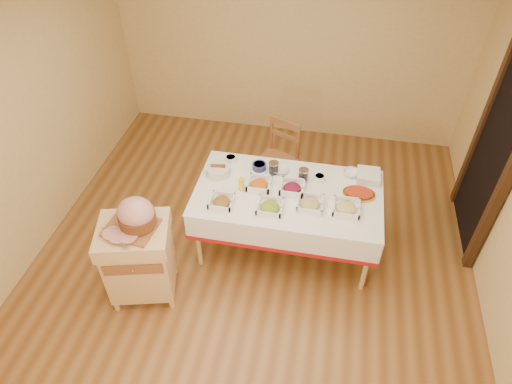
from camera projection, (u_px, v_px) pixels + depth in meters
The scene contains 23 objects.
room_shell at pixel (251, 164), 3.89m from camera, with size 5.00×5.00×5.00m.
doorway at pixel (496, 149), 4.36m from camera, with size 0.09×1.10×2.20m.
dining_table at pixel (287, 204), 4.53m from camera, with size 1.82×1.02×0.76m.
butcher_cart at pixel (139, 257), 4.16m from camera, with size 0.73×0.65×0.88m.
dining_chair at pixel (278, 159), 5.27m from camera, with size 0.54×0.53×0.93m.
ham_on_board at pixel (135, 216), 3.84m from camera, with size 0.45×0.43×0.30m.
serving_dish_a at pixel (222, 202), 4.28m from camera, with size 0.23×0.22×0.10m.
serving_dish_b at pixel (270, 207), 4.23m from camera, with size 0.24×0.24×0.10m.
serving_dish_c at pixel (310, 204), 4.26m from camera, with size 0.24×0.24×0.10m.
serving_dish_d at pixel (346, 208), 4.22m from camera, with size 0.25×0.25×0.09m.
serving_dish_e at pixel (259, 184), 4.46m from camera, with size 0.24×0.23×0.11m.
serving_dish_f at pixel (292, 188), 4.42m from camera, with size 0.24×0.23×0.11m.
small_bowl_left at pixel (231, 159), 4.77m from camera, with size 0.12×0.12×0.06m.
small_bowl_mid at pixel (259, 166), 4.68m from camera, with size 0.14×0.14×0.06m.
small_bowl_right at pixel (319, 178), 4.54m from camera, with size 0.11×0.11×0.06m.
bowl_white_imported at pixel (280, 170), 4.65m from camera, with size 0.17×0.17×0.04m, color white.
bowl_small_imported at pixel (351, 173), 4.61m from camera, with size 0.16×0.16×0.05m, color white.
preserve_jar_left at pixel (274, 168), 4.61m from camera, with size 0.10×0.10×0.13m.
preserve_jar_right at pixel (303, 175), 4.53m from camera, with size 0.10×0.10×0.13m.
mustard_bottle at pixel (241, 184), 4.41m from camera, with size 0.05×0.05×0.17m.
bread_basket at pixel (218, 170), 4.60m from camera, with size 0.25×0.25×0.11m.
plate_stack at pixel (368, 176), 4.55m from camera, with size 0.23×0.23×0.08m.
brass_platter at pixel (359, 194), 4.39m from camera, with size 0.31×0.22×0.04m.
Camera 1 is at (0.63, -2.98, 3.73)m, focal length 32.00 mm.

